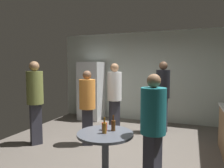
% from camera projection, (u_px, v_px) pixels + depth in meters
% --- Properties ---
extents(ground_plane, '(5.20, 5.20, 0.10)m').
position_uv_depth(ground_plane, '(112.00, 154.00, 4.10)').
color(ground_plane, '#5B544C').
extents(wall_back, '(5.32, 0.06, 2.70)m').
position_uv_depth(wall_back, '(143.00, 77.00, 6.43)').
color(wall_back, beige).
rests_on(wall_back, ground_plane).
extents(refrigerator, '(0.70, 0.68, 1.80)m').
position_uv_depth(refrigerator, '(91.00, 91.00, 6.62)').
color(refrigerator, silver).
rests_on(refrigerator, ground_plane).
extents(foreground_table, '(0.80, 0.80, 0.73)m').
position_uv_depth(foreground_table, '(105.00, 140.00, 2.97)').
color(foreground_table, '#4C515B').
rests_on(foreground_table, ground_plane).
extents(beer_bottle_amber, '(0.06, 0.06, 0.23)m').
position_uv_depth(beer_bottle_amber, '(104.00, 127.00, 2.93)').
color(beer_bottle_amber, '#8C5919').
rests_on(beer_bottle_amber, foreground_table).
extents(beer_bottle_brown, '(0.06, 0.06, 0.23)m').
position_uv_depth(beer_bottle_brown, '(113.00, 125.00, 3.04)').
color(beer_bottle_brown, '#593314').
rests_on(beer_bottle_brown, foreground_table).
extents(plastic_cup_red, '(0.08, 0.08, 0.11)m').
position_uv_depth(plastic_cup_red, '(104.00, 126.00, 3.08)').
color(plastic_cup_red, red).
rests_on(plastic_cup_red, foreground_table).
extents(person_in_orange_shirt, '(0.45, 0.45, 1.58)m').
position_uv_depth(person_in_orange_shirt, '(87.00, 102.00, 4.41)').
color(person_in_orange_shirt, '#2D2D38').
rests_on(person_in_orange_shirt, ground_plane).
extents(person_in_white_shirt, '(0.48, 0.48, 1.74)m').
position_uv_depth(person_in_white_shirt, '(115.00, 94.00, 5.00)').
color(person_in_white_shirt, '#2D2D38').
rests_on(person_in_white_shirt, ground_plane).
extents(person_in_black_shirt, '(0.40, 0.40, 1.79)m').
position_uv_depth(person_in_black_shirt, '(163.00, 91.00, 5.24)').
color(person_in_black_shirt, '#2D2D38').
rests_on(person_in_black_shirt, ground_plane).
extents(person_in_olive_shirt, '(0.47, 0.47, 1.77)m').
position_uv_depth(person_in_olive_shirt, '(35.00, 96.00, 4.43)').
color(person_in_olive_shirt, '#2D2D38').
rests_on(person_in_olive_shirt, ground_plane).
extents(person_in_teal_shirt, '(0.44, 0.44, 1.57)m').
position_uv_depth(person_in_teal_shirt, '(153.00, 123.00, 2.79)').
color(person_in_teal_shirt, '#2D2D38').
rests_on(person_in_teal_shirt, ground_plane).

